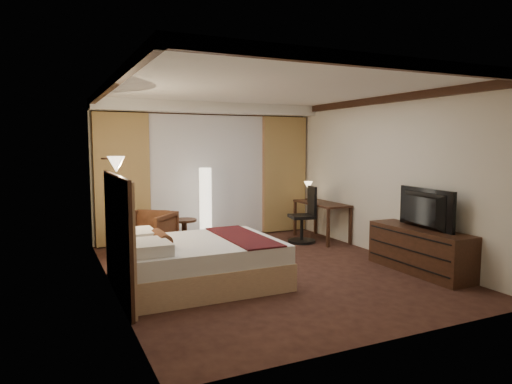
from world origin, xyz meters
name	(u,v)px	position (x,y,z in m)	size (l,w,h in m)	color
floor	(267,270)	(0.00, 0.00, 0.00)	(4.50, 5.50, 0.01)	black
ceiling	(268,89)	(0.00, 0.00, 2.70)	(4.50, 5.50, 0.01)	white
back_wall	(207,171)	(0.00, 2.75, 1.35)	(4.50, 0.02, 2.70)	silver
left_wall	(110,187)	(-2.25, 0.00, 1.35)	(0.02, 5.50, 2.70)	silver
right_wall	(386,177)	(2.25, 0.00, 1.35)	(0.02, 5.50, 2.70)	silver
crown_molding	(268,93)	(0.00, 0.00, 2.64)	(4.50, 5.50, 0.12)	black
soffit	(211,108)	(0.00, 2.50, 2.60)	(4.50, 0.50, 0.20)	white
curtain_sheer	(208,176)	(0.00, 2.67, 1.25)	(2.48, 0.04, 2.45)	silver
curtain_left_drape	(122,179)	(-1.70, 2.61, 1.25)	(1.00, 0.14, 2.45)	#A8964D
curtain_right_drape	(284,174)	(1.70, 2.61, 1.25)	(1.00, 0.14, 2.45)	#A8964D
wall_sconce	(116,164)	(-2.09, 0.55, 1.62)	(0.24, 0.24, 0.24)	white
bed	(200,262)	(-1.15, -0.26, 0.31)	(2.09, 1.63, 0.61)	white
headboard	(119,237)	(-2.20, -0.26, 0.75)	(0.12, 1.93, 1.50)	tan
armchair	(147,232)	(-1.46, 1.68, 0.41)	(0.81, 0.75, 0.83)	#452914
side_table	(184,233)	(-0.69, 2.09, 0.26)	(0.46, 0.46, 0.51)	black
floor_lamp	(206,206)	(-0.24, 2.16, 0.73)	(0.31, 0.31, 1.47)	white
desk	(321,221)	(1.95, 1.50, 0.38)	(0.55, 1.32, 0.75)	black
desk_lamp	(308,192)	(1.95, 2.01, 0.92)	(0.18, 0.18, 0.34)	#FFD899
office_chair	(302,214)	(1.47, 1.45, 0.55)	(0.53, 0.53, 1.10)	black
dresser	(420,250)	(2.00, -1.07, 0.33)	(0.50, 1.70, 0.66)	black
television	(420,206)	(1.97, -1.07, 0.99)	(1.13, 0.65, 0.15)	black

